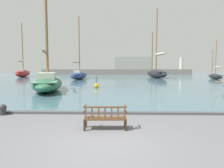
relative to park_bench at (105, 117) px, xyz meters
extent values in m
plane|color=slate|center=(0.04, -1.36, -0.47)|extent=(160.00, 160.00, 0.00)
cube|color=slate|center=(0.04, 42.64, -0.43)|extent=(100.00, 80.00, 0.08)
cube|color=#4C4C50|center=(0.04, 2.49, -0.41)|extent=(40.00, 0.30, 0.12)
cube|color=#322113|center=(-0.77, 0.24, -0.26)|extent=(0.07, 0.07, 0.42)
cube|color=#322113|center=(0.76, 0.29, -0.26)|extent=(0.07, 0.07, 0.42)
cube|color=#322113|center=(-0.76, -0.21, -0.26)|extent=(0.07, 0.07, 0.42)
cube|color=#322113|center=(0.77, -0.16, -0.26)|extent=(0.07, 0.07, 0.42)
cube|color=brown|center=(0.00, 0.04, -0.05)|extent=(1.62, 0.57, 0.06)
cube|color=brown|center=(0.01, -0.18, 0.42)|extent=(1.60, 0.10, 0.06)
cube|color=brown|center=(-0.71, -0.21, 0.19)|extent=(0.06, 0.04, 0.41)
cube|color=brown|center=(-0.47, -0.20, 0.19)|extent=(0.06, 0.04, 0.41)
cube|color=brown|center=(-0.23, -0.19, 0.19)|extent=(0.06, 0.04, 0.41)
cube|color=brown|center=(0.01, -0.18, 0.19)|extent=(0.06, 0.04, 0.41)
cube|color=brown|center=(0.25, -0.18, 0.19)|extent=(0.06, 0.04, 0.41)
cube|color=brown|center=(0.49, -0.17, 0.19)|extent=(0.06, 0.04, 0.41)
cube|color=brown|center=(0.73, -0.16, 0.19)|extent=(0.06, 0.04, 0.41)
cube|color=#322113|center=(-0.77, -0.08, 0.22)|extent=(0.07, 0.30, 0.06)
cube|color=brown|center=(-0.77, 0.01, 0.43)|extent=(0.08, 0.47, 0.04)
cube|color=#322113|center=(0.77, -0.03, 0.22)|extent=(0.07, 0.30, 0.06)
cube|color=brown|center=(0.77, 0.06, 0.43)|extent=(0.08, 0.47, 0.04)
ellipsoid|color=navy|center=(-6.77, 30.08, 0.28)|extent=(2.85, 8.20, 1.35)
cube|color=#516B9E|center=(-6.77, 30.08, 0.65)|extent=(2.26, 7.18, 0.08)
cube|color=beige|center=(-6.84, 29.49, 1.00)|extent=(1.24, 1.86, 0.62)
cylinder|color=brown|center=(-6.74, 30.28, 6.00)|extent=(0.19, 0.19, 10.61)
cylinder|color=brown|center=(-6.95, 28.54, 2.72)|extent=(0.57, 3.50, 0.15)
cylinder|color=brown|center=(10.82, 13.11, 0.38)|extent=(0.43, 1.21, 0.11)
ellipsoid|color=black|center=(19.12, 31.08, 0.11)|extent=(1.62, 5.46, 0.99)
cube|color=#4C4C51|center=(19.12, 31.08, 0.38)|extent=(1.25, 4.80, 0.08)
cylinder|color=brown|center=(19.13, 31.22, 3.75)|extent=(0.13, 0.13, 6.66)
cylinder|color=brown|center=(19.08, 30.25, 1.79)|extent=(0.21, 1.94, 0.11)
cylinder|color=silver|center=(19.08, 30.25, 1.89)|extent=(0.31, 1.75, 0.21)
cylinder|color=brown|center=(19.21, 32.70, 2.87)|extent=(0.13, 0.13, 4.91)
cylinder|color=brown|center=(19.31, 34.37, 0.40)|extent=(0.17, 1.19, 0.11)
ellipsoid|color=maroon|center=(-21.49, 38.40, 0.40)|extent=(3.44, 9.16, 1.58)
cube|color=#C6514C|center=(-21.49, 38.40, 0.83)|extent=(2.78, 8.02, 0.08)
cube|color=beige|center=(-21.38, 37.74, 1.15)|extent=(1.48, 2.56, 0.56)
cylinder|color=brown|center=(-21.52, 38.62, 6.39)|extent=(0.20, 0.20, 11.03)
cylinder|color=brown|center=(-21.25, 36.98, 3.16)|extent=(0.71, 3.31, 0.16)
cylinder|color=silver|center=(-21.25, 36.98, 3.32)|extent=(0.81, 3.01, 0.32)
ellipsoid|color=black|center=(8.85, 35.90, 0.45)|extent=(3.89, 10.66, 1.69)
cube|color=#4C4C51|center=(8.85, 35.90, 0.92)|extent=(3.11, 9.34, 0.08)
cylinder|color=brown|center=(8.81, 36.15, 7.59)|extent=(0.25, 0.25, 13.26)
cylinder|color=brown|center=(9.14, 33.78, 4.43)|extent=(0.86, 4.78, 0.20)
cylinder|color=silver|center=(9.14, 33.78, 4.62)|extent=(0.99, 4.34, 0.39)
cylinder|color=brown|center=(8.41, 38.99, 5.39)|extent=(0.25, 0.25, 8.86)
ellipsoid|color=#2D6647|center=(-6.43, 12.03, 0.28)|extent=(5.11, 9.92, 1.34)
cube|color=#5B9375|center=(-6.43, 12.03, 0.65)|extent=(4.15, 8.64, 0.08)
cube|color=beige|center=(-6.25, 11.34, 1.03)|extent=(2.17, 3.06, 0.69)
cylinder|color=brown|center=(-6.49, 12.26, 6.50)|extent=(0.27, 0.27, 11.62)
cylinder|color=brown|center=(-6.04, 10.56, 3.20)|extent=(1.12, 3.47, 0.22)
cylinder|color=#2D2D33|center=(-5.21, 2.16, -0.29)|extent=(0.31, 0.31, 0.36)
sphere|color=#2D2D33|center=(-5.21, 2.16, -0.11)|extent=(0.35, 0.35, 0.35)
sphere|color=gold|center=(-1.85, 14.38, -0.14)|extent=(0.51, 0.51, 0.51)
cylinder|color=#2D2D33|center=(-1.85, 14.38, 0.47)|extent=(0.06, 0.06, 0.70)
cube|color=slate|center=(0.04, 54.60, 0.40)|extent=(45.89, 2.40, 1.73)
cube|color=gray|center=(5.36, 54.60, 3.15)|extent=(11.48, 2.00, 3.76)
cylinder|color=beige|center=(20.00, 54.60, 3.04)|extent=(1.00, 1.00, 3.55)
camera|label=1|loc=(0.46, -7.40, 1.89)|focal=32.00mm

